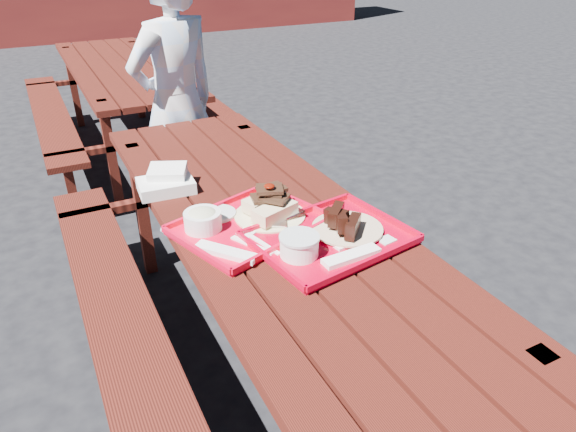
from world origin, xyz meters
The scene contains 7 objects.
ground centered at (0.00, 0.00, 0.00)m, with size 60.00×60.00×0.00m, color black.
picnic_table_near centered at (0.00, 0.00, 0.56)m, with size 1.41×2.40×0.75m.
picnic_table_far centered at (0.00, 2.80, 0.56)m, with size 1.41×2.40×0.75m.
near_tray centered at (-0.11, -0.04, 0.79)m, with size 0.58×0.51×0.15m.
far_tray centered at (0.09, -0.27, 0.78)m, with size 0.56×0.46×0.09m.
white_cloth centered at (-0.28, 0.38, 0.79)m, with size 0.23×0.20×0.09m.
person centered at (0.05, 1.35, 0.80)m, with size 0.58×0.38×1.60m, color #B9D3F7.
Camera 1 is at (-0.70, -1.52, 1.67)m, focal length 32.00 mm.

